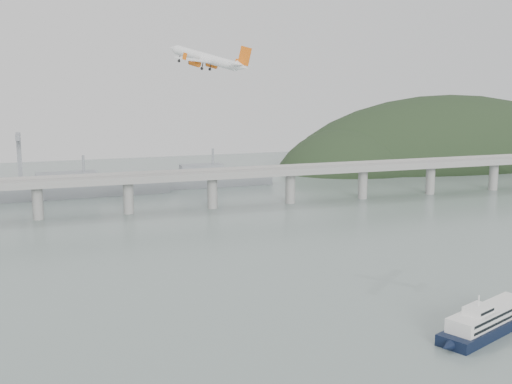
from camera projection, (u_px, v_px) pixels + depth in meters
name	position (u px, v px, depth m)	size (l,w,h in m)	color
ground	(310.00, 332.00, 218.23)	(900.00, 900.00, 0.00)	slate
bridge	(177.00, 181.00, 401.70)	(800.00, 22.00, 23.90)	gray
headland	(460.00, 183.00, 619.29)	(365.00, 155.00, 156.00)	black
ferry	(489.00, 320.00, 217.92)	(68.95, 36.53, 13.88)	black
airliner	(208.00, 59.00, 269.36)	(31.26, 33.49, 12.21)	white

